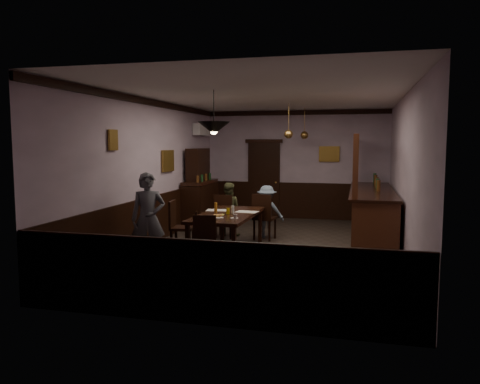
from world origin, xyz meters
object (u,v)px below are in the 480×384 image
(sideboard, at_px, (200,195))
(soda_can, at_px, (228,211))
(pendant_brass_mid, at_px, (289,134))
(pendant_brass_far, at_px, (304,135))
(chair_near, at_px, (204,240))
(person_seated_left, at_px, (228,209))
(chair_side, at_px, (178,224))
(chair_far_right, at_px, (263,215))
(coffee_cup, at_px, (235,216))
(pendant_iron, at_px, (214,128))
(person_seated_right, at_px, (267,212))
(person_standing, at_px, (148,219))
(dining_table, at_px, (227,217))
(chair_far_left, at_px, (224,214))
(bar_counter, at_px, (372,212))

(sideboard, bearing_deg, soda_can, -60.94)
(pendant_brass_mid, height_order, pendant_brass_far, same)
(chair_near, relative_size, person_seated_left, 0.74)
(soda_can, distance_m, sideboard, 3.09)
(chair_side, xyz_separation_m, pendant_brass_far, (1.98, 3.85, 1.75))
(chair_far_right, bearing_deg, chair_near, 89.09)
(coffee_cup, relative_size, pendant_brass_far, 0.10)
(soda_can, height_order, pendant_iron, pendant_iron)
(person_seated_right, relative_size, pendant_iron, 1.54)
(chair_far_right, xyz_separation_m, person_standing, (-1.52, -2.50, 0.25))
(sideboard, relative_size, pendant_brass_mid, 2.42)
(person_standing, xyz_separation_m, pendant_iron, (1.06, 0.43, 1.55))
(chair_side, distance_m, person_seated_right, 2.24)
(person_seated_left, bearing_deg, person_standing, 76.96)
(dining_table, relative_size, chair_far_right, 2.20)
(person_seated_right, xyz_separation_m, pendant_brass_far, (0.57, 2.11, 1.72))
(chair_far_left, bearing_deg, coffee_cup, 112.00)
(chair_far_right, bearing_deg, pendant_brass_mid, -102.81)
(chair_far_right, bearing_deg, bar_counter, -151.29)
(person_standing, relative_size, soda_can, 13.31)
(chair_near, bearing_deg, bar_counter, 39.62)
(coffee_cup, distance_m, sideboard, 3.67)
(person_seated_left, height_order, soda_can, person_seated_left)
(soda_can, height_order, bar_counter, bar_counter)
(person_seated_right, relative_size, soda_can, 9.70)
(dining_table, relative_size, coffee_cup, 27.68)
(chair_near, relative_size, pendant_brass_far, 1.11)
(chair_far_left, distance_m, person_seated_right, 0.94)
(pendant_brass_far, bearing_deg, chair_side, -117.20)
(dining_table, bearing_deg, chair_near, -91.47)
(person_seated_right, xyz_separation_m, bar_counter, (2.27, 0.50, -0.01))
(bar_counter, bearing_deg, chair_far_right, -161.08)
(chair_far_right, relative_size, bar_counter, 0.25)
(person_seated_left, xyz_separation_m, pendant_brass_mid, (1.27, 0.64, 1.69))
(chair_near, xyz_separation_m, pendant_brass_mid, (0.88, 3.53, 1.80))
(sideboard, bearing_deg, person_seated_left, -45.70)
(sideboard, bearing_deg, pendant_brass_far, 22.35)
(person_seated_right, bearing_deg, person_standing, 54.27)
(dining_table, height_order, person_standing, person_standing)
(coffee_cup, distance_m, pendant_brass_mid, 3.21)
(person_seated_left, xyz_separation_m, pendant_brass_far, (1.47, 2.10, 1.69))
(chair_far_left, relative_size, pendant_brass_far, 1.20)
(pendant_iron, distance_m, pendant_brass_far, 4.58)
(bar_counter, bearing_deg, pendant_iron, -134.03)
(coffee_cup, height_order, pendant_brass_far, pendant_brass_far)
(person_standing, xyz_separation_m, pendant_brass_far, (2.11, 4.89, 1.50))
(person_standing, distance_m, bar_counter, 5.03)
(chair_near, height_order, bar_counter, bar_counter)
(pendant_iron, xyz_separation_m, pendant_brass_far, (1.06, 4.45, -0.05))
(coffee_cup, bearing_deg, dining_table, 118.60)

